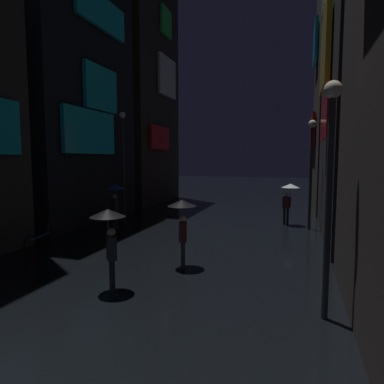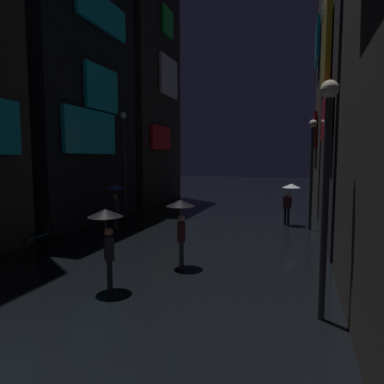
# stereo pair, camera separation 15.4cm
# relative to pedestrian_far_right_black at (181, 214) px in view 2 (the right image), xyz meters

# --- Properties ---
(building_left_mid) EXTENTS (4.25, 7.98, 16.76)m
(building_left_mid) POSITION_rel_pedestrian_far_right_black_xyz_m (-8.47, 5.83, 6.72)
(building_left_mid) COLOR black
(building_left_mid) RESTS_ON ground
(building_left_far) EXTENTS (4.25, 7.47, 22.70)m
(building_left_far) POSITION_rel_pedestrian_far_right_black_xyz_m (-8.48, 14.58, 9.68)
(building_left_far) COLOR #2D2826
(building_left_far) RESTS_ON ground
(building_right_far) EXTENTS (4.25, 8.61, 15.90)m
(building_right_far) POSITION_rel_pedestrian_far_right_black_xyz_m (6.49, 15.15, 6.28)
(building_right_far) COLOR #2D2826
(building_right_far) RESTS_ON ground
(pedestrian_far_right_black) EXTENTS (0.90, 0.90, 2.12)m
(pedestrian_far_right_black) POSITION_rel_pedestrian_far_right_black_xyz_m (0.00, 0.00, 0.00)
(pedestrian_far_right_black) COLOR #2D2D38
(pedestrian_far_right_black) RESTS_ON ground
(pedestrian_midstreet_left_black) EXTENTS (0.90, 0.90, 2.12)m
(pedestrian_midstreet_left_black) POSITION_rel_pedestrian_far_right_black_xyz_m (-1.15, -2.38, 0.00)
(pedestrian_midstreet_left_black) COLOR black
(pedestrian_midstreet_left_black) RESTS_ON ground
(pedestrian_midstreet_centre_blue) EXTENTS (0.90, 0.90, 2.12)m
(pedestrian_midstreet_centre_blue) POSITION_rel_pedestrian_far_right_black_xyz_m (-5.00, 4.72, 0.00)
(pedestrian_midstreet_centre_blue) COLOR #2D2D38
(pedestrian_midstreet_centre_blue) RESTS_ON ground
(pedestrian_foreground_left_clear) EXTENTS (0.90, 0.90, 2.12)m
(pedestrian_foreground_left_clear) POSITION_rel_pedestrian_far_right_black_xyz_m (3.02, 8.07, 0.00)
(pedestrian_foreground_left_clear) COLOR black
(pedestrian_foreground_left_clear) RESTS_ON ground
(bicycle_parked_at_storefront) EXTENTS (0.28, 1.81, 0.96)m
(bicycle_parked_at_storefront) POSITION_rel_pedestrian_far_right_black_xyz_m (-5.60, 0.23, -1.28)
(bicycle_parked_at_storefront) COLOR black
(bicycle_parked_at_storefront) RESTS_ON ground
(streetlamp_right_far) EXTENTS (0.36, 0.36, 5.19)m
(streetlamp_right_far) POSITION_rel_pedestrian_far_right_black_xyz_m (4.00, 7.22, 1.60)
(streetlamp_right_far) COLOR #2D2D33
(streetlamp_right_far) RESTS_ON ground
(streetlamp_right_near) EXTENTS (0.36, 0.36, 4.95)m
(streetlamp_right_near) POSITION_rel_pedestrian_far_right_black_xyz_m (4.00, -2.41, 1.47)
(streetlamp_right_near) COLOR #2D2D33
(streetlamp_right_near) RESTS_ON ground
(streetlamp_left_far) EXTENTS (0.36, 0.36, 5.97)m
(streetlamp_left_far) POSITION_rel_pedestrian_far_right_black_xyz_m (-6.00, 7.40, 2.03)
(streetlamp_left_far) COLOR #2D2D33
(streetlamp_left_far) RESTS_ON ground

